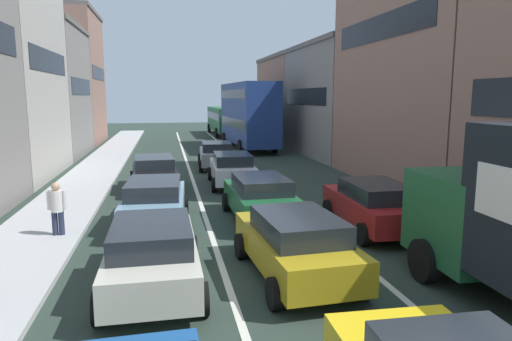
{
  "coord_description": "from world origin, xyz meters",
  "views": [
    {
      "loc": [
        -2.92,
        -2.87,
        4.05
      ],
      "look_at": [
        0.0,
        12.0,
        1.6
      ],
      "focal_mm": 32.22,
      "sensor_mm": 36.0,
      "label": 1
    }
  ],
  "objects_px": {
    "sedan_centre_lane_second": "(296,243)",
    "sedan_centre_lane_fifth": "(216,154)",
    "sedan_left_lane_fourth": "(154,172)",
    "pedestrian_mid_sidewalk": "(57,207)",
    "sedan_left_lane_third": "(155,201)",
    "bus_mid_queue_primary": "(248,112)",
    "hatchback_centre_lane_third": "(260,197)",
    "wagon_left_lane_second": "(152,253)",
    "sedan_right_lane_behind_truck": "(374,204)",
    "coupe_centre_lane_fourth": "(232,168)",
    "bus_far_queue_secondary": "(225,118)"
  },
  "relations": [
    {
      "from": "sedan_centre_lane_second",
      "to": "sedan_centre_lane_fifth",
      "type": "relative_size",
      "value": 1.0
    },
    {
      "from": "sedan_left_lane_fourth",
      "to": "pedestrian_mid_sidewalk",
      "type": "relative_size",
      "value": 2.65
    },
    {
      "from": "sedan_left_lane_third",
      "to": "bus_mid_queue_primary",
      "type": "xyz_separation_m",
      "value": [
        6.72,
        20.86,
        2.03
      ]
    },
    {
      "from": "sedan_centre_lane_fifth",
      "to": "hatchback_centre_lane_third",
      "type": "bearing_deg",
      "value": -176.09
    },
    {
      "from": "pedestrian_mid_sidewalk",
      "to": "hatchback_centre_lane_third",
      "type": "bearing_deg",
      "value": 104.45
    },
    {
      "from": "wagon_left_lane_second",
      "to": "sedan_right_lane_behind_truck",
      "type": "bearing_deg",
      "value": -64.16
    },
    {
      "from": "sedan_right_lane_behind_truck",
      "to": "sedan_centre_lane_fifth",
      "type": "bearing_deg",
      "value": 15.53
    },
    {
      "from": "hatchback_centre_lane_third",
      "to": "bus_mid_queue_primary",
      "type": "relative_size",
      "value": 0.41
    },
    {
      "from": "coupe_centre_lane_fourth",
      "to": "sedan_right_lane_behind_truck",
      "type": "bearing_deg",
      "value": -155.5
    },
    {
      "from": "hatchback_centre_lane_third",
      "to": "wagon_left_lane_second",
      "type": "bearing_deg",
      "value": 145.18
    },
    {
      "from": "sedan_left_lane_fourth",
      "to": "bus_far_queue_secondary",
      "type": "bearing_deg",
      "value": -17.06
    },
    {
      "from": "hatchback_centre_lane_third",
      "to": "bus_mid_queue_primary",
      "type": "xyz_separation_m",
      "value": [
        3.34,
        20.87,
        2.03
      ]
    },
    {
      "from": "bus_mid_queue_primary",
      "to": "pedestrian_mid_sidewalk",
      "type": "height_order",
      "value": "bus_mid_queue_primary"
    },
    {
      "from": "sedan_centre_lane_second",
      "to": "sedan_centre_lane_fifth",
      "type": "bearing_deg",
      "value": -3.61
    },
    {
      "from": "sedan_left_lane_fourth",
      "to": "bus_mid_queue_primary",
      "type": "xyz_separation_m",
      "value": [
        6.86,
        15.06,
        2.03
      ]
    },
    {
      "from": "sedan_centre_lane_second",
      "to": "coupe_centre_lane_fourth",
      "type": "relative_size",
      "value": 1.01
    },
    {
      "from": "pedestrian_mid_sidewalk",
      "to": "bus_mid_queue_primary",
      "type": "bearing_deg",
      "value": 162.66
    },
    {
      "from": "hatchback_centre_lane_third",
      "to": "sedan_left_lane_third",
      "type": "height_order",
      "value": "same"
    },
    {
      "from": "wagon_left_lane_second",
      "to": "sedan_left_lane_third",
      "type": "bearing_deg",
      "value": 0.36
    },
    {
      "from": "sedan_centre_lane_second",
      "to": "sedan_left_lane_third",
      "type": "relative_size",
      "value": 1.0
    },
    {
      "from": "sedan_centre_lane_second",
      "to": "coupe_centre_lane_fourth",
      "type": "xyz_separation_m",
      "value": [
        0.16,
        11.07,
        0.0
      ]
    },
    {
      "from": "wagon_left_lane_second",
      "to": "bus_far_queue_secondary",
      "type": "xyz_separation_m",
      "value": [
        6.5,
        38.83,
        0.96
      ]
    },
    {
      "from": "sedan_centre_lane_second",
      "to": "bus_mid_queue_primary",
      "type": "bearing_deg",
      "value": -11.35
    },
    {
      "from": "sedan_left_lane_fourth",
      "to": "hatchback_centre_lane_third",
      "type": "bearing_deg",
      "value": -152.44
    },
    {
      "from": "pedestrian_mid_sidewalk",
      "to": "wagon_left_lane_second",
      "type": "bearing_deg",
      "value": 40.27
    },
    {
      "from": "wagon_left_lane_second",
      "to": "coupe_centre_lane_fourth",
      "type": "height_order",
      "value": "same"
    },
    {
      "from": "coupe_centre_lane_fourth",
      "to": "bus_far_queue_secondary",
      "type": "height_order",
      "value": "bus_far_queue_secondary"
    },
    {
      "from": "wagon_left_lane_second",
      "to": "sedan_right_lane_behind_truck",
      "type": "height_order",
      "value": "same"
    },
    {
      "from": "sedan_centre_lane_second",
      "to": "bus_mid_queue_primary",
      "type": "height_order",
      "value": "bus_mid_queue_primary"
    },
    {
      "from": "sedan_centre_lane_second",
      "to": "sedan_centre_lane_fifth",
      "type": "distance_m",
      "value": 16.4
    },
    {
      "from": "coupe_centre_lane_fourth",
      "to": "sedan_right_lane_behind_truck",
      "type": "height_order",
      "value": "same"
    },
    {
      "from": "sedan_left_lane_third",
      "to": "sedan_left_lane_fourth",
      "type": "height_order",
      "value": "same"
    },
    {
      "from": "coupe_centre_lane_fourth",
      "to": "sedan_right_lane_behind_truck",
      "type": "xyz_separation_m",
      "value": [
        3.23,
        -7.9,
        0.0
      ]
    },
    {
      "from": "wagon_left_lane_second",
      "to": "sedan_left_lane_fourth",
      "type": "distance_m",
      "value": 10.73
    },
    {
      "from": "hatchback_centre_lane_third",
      "to": "coupe_centre_lane_fourth",
      "type": "relative_size",
      "value": 0.99
    },
    {
      "from": "sedan_centre_lane_fifth",
      "to": "sedan_left_lane_fourth",
      "type": "bearing_deg",
      "value": 152.64
    },
    {
      "from": "wagon_left_lane_second",
      "to": "sedan_centre_lane_fifth",
      "type": "distance_m",
      "value": 16.73
    },
    {
      "from": "sedan_right_lane_behind_truck",
      "to": "pedestrian_mid_sidewalk",
      "type": "distance_m",
      "value": 9.3
    },
    {
      "from": "sedan_centre_lane_second",
      "to": "bus_mid_queue_primary",
      "type": "relative_size",
      "value": 0.42
    },
    {
      "from": "wagon_left_lane_second",
      "to": "coupe_centre_lane_fourth",
      "type": "relative_size",
      "value": 0.99
    },
    {
      "from": "wagon_left_lane_second",
      "to": "sedan_right_lane_behind_truck",
      "type": "distance_m",
      "value": 7.26
    },
    {
      "from": "wagon_left_lane_second",
      "to": "sedan_left_lane_fourth",
      "type": "height_order",
      "value": "same"
    },
    {
      "from": "bus_far_queue_secondary",
      "to": "pedestrian_mid_sidewalk",
      "type": "bearing_deg",
      "value": 164.29
    },
    {
      "from": "hatchback_centre_lane_third",
      "to": "sedan_right_lane_behind_truck",
      "type": "xyz_separation_m",
      "value": [
        3.19,
        -1.72,
        0.0
      ]
    },
    {
      "from": "sedan_left_lane_third",
      "to": "pedestrian_mid_sidewalk",
      "type": "distance_m",
      "value": 2.84
    },
    {
      "from": "wagon_left_lane_second",
      "to": "pedestrian_mid_sidewalk",
      "type": "distance_m",
      "value": 4.87
    },
    {
      "from": "sedan_left_lane_fourth",
      "to": "bus_far_queue_secondary",
      "type": "height_order",
      "value": "bus_far_queue_secondary"
    },
    {
      "from": "hatchback_centre_lane_third",
      "to": "bus_mid_queue_primary",
      "type": "bearing_deg",
      "value": -9.81
    },
    {
      "from": "coupe_centre_lane_fourth",
      "to": "sedan_left_lane_fourth",
      "type": "bearing_deg",
      "value": 98.36
    },
    {
      "from": "wagon_left_lane_second",
      "to": "sedan_centre_lane_fifth",
      "type": "relative_size",
      "value": 0.98
    }
  ]
}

